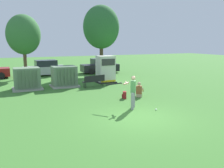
% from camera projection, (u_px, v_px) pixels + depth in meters
% --- Properties ---
extents(ground_plane, '(96.00, 96.00, 0.00)m').
position_uv_depth(ground_plane, '(140.00, 118.00, 10.81)').
color(ground_plane, '#3D752D').
extents(transformer_west, '(2.10, 1.70, 1.62)m').
position_uv_depth(transformer_west, '(27.00, 79.00, 17.10)').
color(transformer_west, '#9E9B93').
rests_on(transformer_west, ground).
extents(transformer_mid_west, '(2.10, 1.70, 1.62)m').
position_uv_depth(transformer_mid_west, '(64.00, 77.00, 18.20)').
color(transformer_mid_west, '#9E9B93').
rests_on(transformer_mid_west, ground).
extents(generator_enclosure, '(1.60, 1.40, 2.30)m').
position_uv_depth(generator_enclosure, '(106.00, 69.00, 20.06)').
color(generator_enclosure, '#262626').
rests_on(generator_enclosure, ground).
extents(park_bench, '(1.84, 0.68, 0.92)m').
position_uv_depth(park_bench, '(94.00, 80.00, 18.08)').
color(park_bench, black).
rests_on(park_bench, ground).
extents(batter, '(1.42, 1.19, 1.74)m').
position_uv_depth(batter, '(132.00, 90.00, 12.17)').
color(batter, gray).
rests_on(batter, ground).
extents(sports_ball, '(0.09, 0.09, 0.09)m').
position_uv_depth(sports_ball, '(156.00, 110.00, 11.94)').
color(sports_ball, white).
rests_on(sports_ball, ground).
extents(seated_spectator, '(0.70, 0.77, 0.96)m').
position_uv_depth(seated_spectator, '(139.00, 91.00, 14.92)').
color(seated_spectator, tan).
rests_on(seated_spectator, ground).
extents(backpack, '(0.34, 0.37, 0.44)m').
position_uv_depth(backpack, '(124.00, 95.00, 14.44)').
color(backpack, maroon).
rests_on(backpack, ground).
extents(tree_left, '(3.16, 3.16, 6.04)m').
position_uv_depth(tree_left, '(23.00, 35.00, 21.95)').
color(tree_left, brown).
rests_on(tree_left, ground).
extents(tree_center_left, '(3.81, 3.81, 7.28)m').
position_uv_depth(tree_center_left, '(101.00, 27.00, 24.44)').
color(tree_center_left, '#4C3828').
rests_on(tree_center_left, ground).
extents(parked_car_left_of_center, '(4.26, 2.04, 1.62)m').
position_uv_depth(parked_car_left_of_center, '(45.00, 68.00, 24.23)').
color(parked_car_left_of_center, '#B2B2B7').
rests_on(parked_car_left_of_center, ground).
extents(parked_car_right_of_center, '(4.24, 1.99, 1.62)m').
position_uv_depth(parked_car_right_of_center, '(100.00, 66.00, 26.43)').
color(parked_car_right_of_center, black).
rests_on(parked_car_right_of_center, ground).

